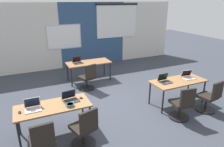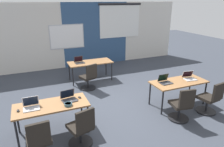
{
  "view_description": "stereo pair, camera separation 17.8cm",
  "coord_description": "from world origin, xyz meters",
  "px_view_note": "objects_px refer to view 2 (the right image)",
  "views": [
    {
      "loc": [
        -2.21,
        -4.7,
        2.9
      ],
      "look_at": [
        0.05,
        0.24,
        0.91
      ],
      "focal_mm": 32.66,
      "sensor_mm": 36.0,
      "label": 1
    },
    {
      "loc": [
        -2.05,
        -4.77,
        2.9
      ],
      "look_at": [
        0.05,
        0.24,
        0.91
      ],
      "focal_mm": 32.66,
      "sensor_mm": 36.0,
      "label": 2
    }
  ],
  "objects_px": {
    "desk_near_left": "(51,107)",
    "snack_bowl": "(68,104)",
    "laptop_near_right_end": "(189,77)",
    "chair_near_left_inner": "(82,130)",
    "desk_far_center": "(90,63)",
    "desk_near_right": "(179,83)",
    "laptop_far_left": "(79,62)",
    "laptop_near_right_inner": "(165,81)",
    "mouse_near_left_inner": "(80,97)",
    "mouse_near_left_end": "(18,111)",
    "chair_near_left_end": "(40,143)",
    "laptop_near_left_end": "(31,106)",
    "chair_far_left": "(89,79)",
    "chair_near_right_end": "(210,100)",
    "chair_near_right_inner": "(181,107)",
    "laptop_near_left_inner": "(69,98)"
  },
  "relations": [
    {
      "from": "desk_near_left",
      "to": "snack_bowl",
      "type": "bearing_deg",
      "value": -28.43
    },
    {
      "from": "laptop_near_right_end",
      "to": "chair_near_left_inner",
      "type": "xyz_separation_m",
      "value": [
        -3.41,
        -0.72,
        -0.39
      ]
    },
    {
      "from": "desk_far_center",
      "to": "desk_near_right",
      "type": "bearing_deg",
      "value": -57.99
    },
    {
      "from": "laptop_far_left",
      "to": "laptop_near_right_inner",
      "type": "xyz_separation_m",
      "value": [
        1.72,
        -2.77,
        -0.0
      ]
    },
    {
      "from": "desk_near_left",
      "to": "snack_bowl",
      "type": "xyz_separation_m",
      "value": [
        0.34,
        -0.18,
        0.1
      ]
    },
    {
      "from": "mouse_near_left_inner",
      "to": "mouse_near_left_end",
      "type": "bearing_deg",
      "value": -175.41
    },
    {
      "from": "chair_near_left_end",
      "to": "laptop_far_left",
      "type": "distance_m",
      "value": 4.02
    },
    {
      "from": "snack_bowl",
      "to": "laptop_far_left",
      "type": "bearing_deg",
      "value": 71.5
    },
    {
      "from": "desk_far_center",
      "to": "laptop_far_left",
      "type": "height_order",
      "value": "laptop_far_left"
    },
    {
      "from": "laptop_near_left_end",
      "to": "snack_bowl",
      "type": "relative_size",
      "value": 1.87
    },
    {
      "from": "laptop_near_left_end",
      "to": "chair_far_left",
      "type": "bearing_deg",
      "value": 47.67
    },
    {
      "from": "desk_near_left",
      "to": "chair_near_right_end",
      "type": "relative_size",
      "value": 1.74
    },
    {
      "from": "desk_near_right",
      "to": "chair_near_left_end",
      "type": "height_order",
      "value": "chair_near_left_end"
    },
    {
      "from": "laptop_far_left",
      "to": "desk_near_right",
      "type": "bearing_deg",
      "value": -58.68
    },
    {
      "from": "laptop_near_right_end",
      "to": "chair_near_right_end",
      "type": "bearing_deg",
      "value": -75.0
    },
    {
      "from": "chair_near_right_end",
      "to": "mouse_near_left_inner",
      "type": "distance_m",
      "value": 3.43
    },
    {
      "from": "chair_near_left_inner",
      "to": "snack_bowl",
      "type": "distance_m",
      "value": 0.65
    },
    {
      "from": "desk_near_left",
      "to": "snack_bowl",
      "type": "height_order",
      "value": "snack_bowl"
    },
    {
      "from": "laptop_near_right_end",
      "to": "chair_far_left",
      "type": "height_order",
      "value": "laptop_near_right_end"
    },
    {
      "from": "desk_near_right",
      "to": "chair_near_right_end",
      "type": "xyz_separation_m",
      "value": [
        0.47,
        -0.73,
        -0.28
      ]
    },
    {
      "from": "mouse_near_left_inner",
      "to": "laptop_near_left_end",
      "type": "distance_m",
      "value": 1.07
    },
    {
      "from": "desk_far_center",
      "to": "chair_far_left",
      "type": "relative_size",
      "value": 1.74
    },
    {
      "from": "desk_far_center",
      "to": "mouse_near_left_end",
      "type": "bearing_deg",
      "value": -130.53
    },
    {
      "from": "chair_near_left_end",
      "to": "desk_far_center",
      "type": "bearing_deg",
      "value": -123.4
    },
    {
      "from": "chair_near_left_end",
      "to": "chair_near_right_inner",
      "type": "distance_m",
      "value": 3.36
    },
    {
      "from": "desk_near_right",
      "to": "chair_near_left_end",
      "type": "xyz_separation_m",
      "value": [
        -3.84,
        -0.78,
        -0.28
      ]
    },
    {
      "from": "desk_near_right",
      "to": "chair_near_left_inner",
      "type": "xyz_separation_m",
      "value": [
        -3.02,
        -0.69,
        -0.28
      ]
    },
    {
      "from": "mouse_near_left_inner",
      "to": "chair_near_left_inner",
      "type": "height_order",
      "value": "chair_near_left_inner"
    },
    {
      "from": "desk_near_right",
      "to": "laptop_far_left",
      "type": "relative_size",
      "value": 4.49
    },
    {
      "from": "mouse_near_left_inner",
      "to": "laptop_near_left_end",
      "type": "relative_size",
      "value": 0.34
    },
    {
      "from": "laptop_near_left_inner",
      "to": "snack_bowl",
      "type": "distance_m",
      "value": 0.26
    },
    {
      "from": "chair_near_left_inner",
      "to": "chair_far_left",
      "type": "bearing_deg",
      "value": -124.84
    },
    {
      "from": "desk_near_left",
      "to": "desk_near_right",
      "type": "xyz_separation_m",
      "value": [
        3.5,
        0.0,
        0.0
      ]
    },
    {
      "from": "laptop_near_right_end",
      "to": "chair_near_right_inner",
      "type": "bearing_deg",
      "value": -129.7
    },
    {
      "from": "chair_near_right_end",
      "to": "desk_near_left",
      "type": "bearing_deg",
      "value": -18.17
    },
    {
      "from": "laptop_near_right_end",
      "to": "laptop_near_right_inner",
      "type": "bearing_deg",
      "value": -173.01
    },
    {
      "from": "desk_near_right",
      "to": "chair_near_right_end",
      "type": "bearing_deg",
      "value": -57.3
    },
    {
      "from": "chair_near_right_end",
      "to": "laptop_near_left_inner",
      "type": "distance_m",
      "value": 3.67
    },
    {
      "from": "mouse_near_left_inner",
      "to": "desk_near_left",
      "type": "bearing_deg",
      "value": -173.13
    },
    {
      "from": "mouse_near_left_inner",
      "to": "chair_near_left_inner",
      "type": "distance_m",
      "value": 0.87
    },
    {
      "from": "desk_far_center",
      "to": "mouse_near_left_inner",
      "type": "height_order",
      "value": "mouse_near_left_inner"
    },
    {
      "from": "chair_near_right_end",
      "to": "laptop_far_left",
      "type": "xyz_separation_m",
      "value": [
        -2.62,
        3.57,
        0.39
      ]
    },
    {
      "from": "desk_near_left",
      "to": "laptop_near_right_inner",
      "type": "height_order",
      "value": "laptop_near_right_inner"
    },
    {
      "from": "chair_far_left",
      "to": "chair_near_right_end",
      "type": "bearing_deg",
      "value": 114.13
    },
    {
      "from": "laptop_near_left_inner",
      "to": "chair_near_left_end",
      "type": "height_order",
      "value": "laptop_near_left_inner"
    },
    {
      "from": "mouse_near_left_inner",
      "to": "laptop_near_right_end",
      "type": "bearing_deg",
      "value": -0.81
    },
    {
      "from": "laptop_near_left_end",
      "to": "mouse_near_left_end",
      "type": "bearing_deg",
      "value": -171.65
    },
    {
      "from": "desk_near_left",
      "to": "chair_near_right_inner",
      "type": "height_order",
      "value": "chair_near_right_inner"
    },
    {
      "from": "desk_near_right",
      "to": "chair_near_left_inner",
      "type": "bearing_deg",
      "value": -167.13
    },
    {
      "from": "mouse_near_left_inner",
      "to": "desk_far_center",
      "type": "bearing_deg",
      "value": 68.14
    }
  ]
}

